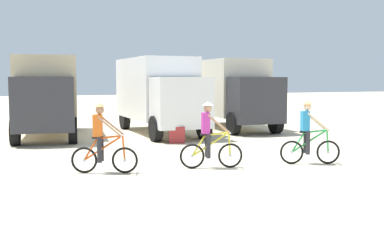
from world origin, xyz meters
TOP-DOWN VIEW (x-y plane):
  - ground_plane at (0.00, 0.00)m, footprint 120.00×120.00m
  - box_truck_tan_camper at (-4.17, 10.56)m, footprint 3.18×6.99m
  - box_truck_avon_van at (0.57, 9.92)m, footprint 2.44×6.77m
  - box_truck_cream_rv at (4.50, 10.69)m, footprint 2.73×6.87m
  - cyclist_orange_shirt at (-3.55, 1.70)m, footprint 1.63×0.77m
  - cyclist_cowboy_hat at (-0.71, 1.33)m, footprint 1.69×0.62m
  - cyclist_near_camera at (2.18, 0.90)m, footprint 1.65×0.73m
  - supply_crate at (0.24, 6.59)m, footprint 0.76×0.75m

SIDE VIEW (x-z plane):
  - ground_plane at x=0.00m, z-range 0.00..0.00m
  - supply_crate at x=0.24m, z-range 0.00..0.63m
  - cyclist_orange_shirt at x=-3.55m, z-range -0.06..1.76m
  - cyclist_cowboy_hat at x=-0.71m, z-range -0.06..1.76m
  - cyclist_near_camera at x=2.18m, z-range -0.06..1.76m
  - box_truck_tan_camper at x=-4.17m, z-range 0.20..3.55m
  - box_truck_avon_van at x=0.57m, z-range 0.20..3.55m
  - box_truck_cream_rv at x=4.50m, z-range 0.20..3.55m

